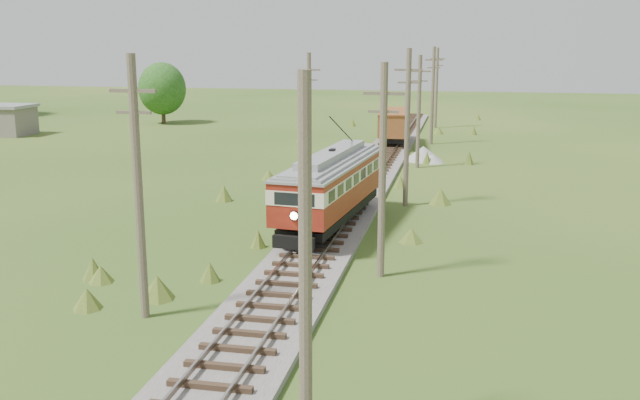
# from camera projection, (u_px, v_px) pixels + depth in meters

# --- Properties ---
(railbed_main) EXTENTS (3.60, 96.00, 0.57)m
(railbed_main) POSITION_uv_depth(u_px,v_px,m) (358.00, 190.00, 44.95)
(railbed_main) COLOR #605B54
(railbed_main) RESTS_ON ground
(streetcar) EXTENTS (3.86, 11.64, 5.27)m
(streetcar) POSITION_uv_depth(u_px,v_px,m) (332.00, 182.00, 35.71)
(streetcar) COLOR black
(streetcar) RESTS_ON ground
(gondola) EXTENTS (3.33, 8.22, 2.66)m
(gondola) POSITION_uv_depth(u_px,v_px,m) (393.00, 124.00, 64.86)
(gondola) COLOR black
(gondola) RESTS_ON ground
(gravel_pile) EXTENTS (3.19, 3.38, 1.16)m
(gravel_pile) POSITION_uv_depth(u_px,v_px,m) (425.00, 154.00, 56.93)
(gravel_pile) COLOR gray
(gravel_pile) RESTS_ON ground
(utility_pole_r_1) EXTENTS (0.30, 0.30, 8.80)m
(utility_pole_r_1) POSITION_uv_depth(u_px,v_px,m) (305.00, 272.00, 15.70)
(utility_pole_r_1) COLOR brown
(utility_pole_r_1) RESTS_ON ground
(utility_pole_r_2) EXTENTS (1.60, 0.30, 8.60)m
(utility_pole_r_2) POSITION_uv_depth(u_px,v_px,m) (382.00, 169.00, 28.09)
(utility_pole_r_2) COLOR brown
(utility_pole_r_2) RESTS_ON ground
(utility_pole_r_3) EXTENTS (1.60, 0.30, 9.00)m
(utility_pole_r_3) POSITION_uv_depth(u_px,v_px,m) (407.00, 127.00, 40.49)
(utility_pole_r_3) COLOR brown
(utility_pole_r_3) RESTS_ON ground
(utility_pole_r_4) EXTENTS (1.60, 0.30, 8.40)m
(utility_pole_r_4) POSITION_uv_depth(u_px,v_px,m) (419.00, 111.00, 53.03)
(utility_pole_r_4) COLOR brown
(utility_pole_r_4) RESTS_ON ground
(utility_pole_r_5) EXTENTS (1.60, 0.30, 8.90)m
(utility_pole_r_5) POSITION_uv_depth(u_px,v_px,m) (433.00, 95.00, 65.33)
(utility_pole_r_5) COLOR brown
(utility_pole_r_5) RESTS_ON ground
(utility_pole_r_6) EXTENTS (1.60, 0.30, 8.70)m
(utility_pole_r_6) POSITION_uv_depth(u_px,v_px,m) (437.00, 87.00, 77.82)
(utility_pole_r_6) COLOR brown
(utility_pole_r_6) RESTS_ON ground
(utility_pole_l_a) EXTENTS (1.60, 0.30, 9.00)m
(utility_pole_l_a) POSITION_uv_depth(u_px,v_px,m) (138.00, 187.00, 23.77)
(utility_pole_l_a) COLOR brown
(utility_pole_l_a) RESTS_ON ground
(utility_pole_l_b) EXTENTS (1.60, 0.30, 8.60)m
(utility_pole_l_b) POSITION_uv_depth(u_px,v_px,m) (309.00, 112.00, 50.65)
(utility_pole_l_b) COLOR brown
(utility_pole_l_b) RESTS_ON ground
(tree_mid_a) EXTENTS (5.46, 5.46, 7.03)m
(tree_mid_a) POSITION_uv_depth(u_px,v_px,m) (162.00, 89.00, 82.09)
(tree_mid_a) COLOR #38281C
(tree_mid_a) RESTS_ON ground
(shed) EXTENTS (6.40, 4.40, 3.10)m
(shed) POSITION_uv_depth(u_px,v_px,m) (1.00, 119.00, 72.53)
(shed) COLOR slate
(shed) RESTS_ON ground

